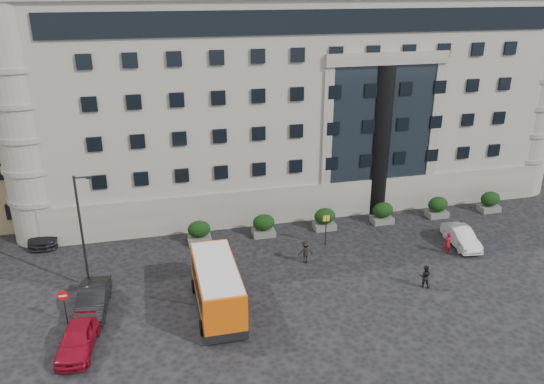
{
  "coord_description": "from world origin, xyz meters",
  "views": [
    {
      "loc": [
        -7.44,
        -29.96,
        19.18
      ],
      "look_at": [
        1.13,
        4.73,
        5.0
      ],
      "focal_mm": 35.0,
      "sensor_mm": 36.0,
      "label": 1
    }
  ],
  "objects": [
    {
      "name": "parked_car_b",
      "position": [
        -11.5,
        0.01,
        0.79
      ],
      "size": [
        2.05,
        4.93,
        1.59
      ],
      "primitive_type": "imported",
      "rotation": [
        0.0,
        0.0,
        -0.08
      ],
      "color": "black",
      "rests_on": "ground"
    },
    {
      "name": "hedge_b",
      "position": [
        1.2,
        7.8,
        0.93
      ],
      "size": [
        1.8,
        1.26,
        1.84
      ],
      "color": "#5A5A57",
      "rests_on": "ground"
    },
    {
      "name": "entrance_column",
      "position": [
        12.0,
        10.3,
        6.5
      ],
      "size": [
        1.8,
        1.8,
        13.0
      ],
      "primitive_type": "cylinder",
      "color": "black",
      "rests_on": "ground"
    },
    {
      "name": "hedge_e",
      "position": [
        16.8,
        7.8,
        0.93
      ],
      "size": [
        1.8,
        1.26,
        1.84
      ],
      "color": "#5A5A57",
      "rests_on": "ground"
    },
    {
      "name": "ground",
      "position": [
        0.0,
        0.0,
        0.0
      ],
      "size": [
        120.0,
        120.0,
        0.0
      ],
      "primitive_type": "plane",
      "color": "black",
      "rests_on": "ground"
    },
    {
      "name": "white_taxi",
      "position": [
        15.77,
        2.44,
        0.72
      ],
      "size": [
        1.96,
        4.48,
        1.43
      ],
      "primitive_type": "imported",
      "rotation": [
        0.0,
        0.0,
        -0.1
      ],
      "color": "silver",
      "rests_on": "ground"
    },
    {
      "name": "minibus",
      "position": [
        -3.95,
        -1.66,
        1.68
      ],
      "size": [
        2.79,
        7.31,
        3.05
      ],
      "rotation": [
        0.0,
        0.0,
        -0.0
      ],
      "color": "#DD560A",
      "rests_on": "ground"
    },
    {
      "name": "parked_car_d",
      "position": [
        -16.13,
        16.0,
        0.73
      ],
      "size": [
        3.29,
        5.6,
        1.46
      ],
      "primitive_type": "imported",
      "rotation": [
        0.0,
        0.0,
        -0.17
      ],
      "color": "black",
      "rests_on": "ground"
    },
    {
      "name": "hedge_f",
      "position": [
        22.0,
        7.8,
        0.93
      ],
      "size": [
        1.8,
        1.26,
        1.84
      ],
      "color": "#5A5A57",
      "rests_on": "ground"
    },
    {
      "name": "street_lamp",
      "position": [
        -11.94,
        3.0,
        4.37
      ],
      "size": [
        1.16,
        0.18,
        8.0
      ],
      "color": "#262628",
      "rests_on": "ground"
    },
    {
      "name": "red_truck",
      "position": [
        -17.52,
        18.43,
        1.56
      ],
      "size": [
        2.91,
        5.77,
        3.04
      ],
      "rotation": [
        0.0,
        0.0,
        0.05
      ],
      "color": "maroon",
      "rests_on": "ground"
    },
    {
      "name": "parked_car_c",
      "position": [
        -15.75,
        11.45,
        0.78
      ],
      "size": [
        2.37,
        5.43,
        1.56
      ],
      "primitive_type": "imported",
      "rotation": [
        0.0,
        0.0,
        -0.04
      ],
      "color": "black",
      "rests_on": "ground"
    },
    {
      "name": "parked_car_a",
      "position": [
        -12.09,
        -3.74,
        0.77
      ],
      "size": [
        2.41,
        4.71,
        1.53
      ],
      "primitive_type": "imported",
      "rotation": [
        0.0,
        0.0,
        -0.14
      ],
      "color": "maroon",
      "rests_on": "ground"
    },
    {
      "name": "civic_building",
      "position": [
        6.0,
        22.0,
        9.0
      ],
      "size": [
        44.0,
        24.0,
        18.0
      ],
      "primitive_type": "cube",
      "color": "#9F998D",
      "rests_on": "ground"
    },
    {
      "name": "pedestrian_c",
      "position": [
        3.17,
        2.77,
        0.86
      ],
      "size": [
        1.13,
        0.68,
        1.72
      ],
      "primitive_type": "imported",
      "rotation": [
        0.0,
        0.0,
        3.11
      ],
      "color": "black",
      "rests_on": "ground"
    },
    {
      "name": "pedestrian_b",
      "position": [
        9.96,
        -2.39,
        0.81
      ],
      "size": [
        0.99,
        0.92,
        1.62
      ],
      "primitive_type": "imported",
      "rotation": [
        0.0,
        0.0,
        2.64
      ],
      "color": "black",
      "rests_on": "ground"
    },
    {
      "name": "hedge_a",
      "position": [
        -4.0,
        7.8,
        0.93
      ],
      "size": [
        1.8,
        1.26,
        1.84
      ],
      "color": "#5A5A57",
      "rests_on": "ground"
    },
    {
      "name": "hedge_d",
      "position": [
        11.6,
        7.8,
        0.93
      ],
      "size": [
        1.8,
        1.26,
        1.84
      ],
      "color": "#5A5A57",
      "rests_on": "ground"
    },
    {
      "name": "no_entry_sign",
      "position": [
        -13.0,
        -1.04,
        1.65
      ],
      "size": [
        0.64,
        0.16,
        2.32
      ],
      "color": "#262628",
      "rests_on": "ground"
    },
    {
      "name": "hedge_c",
      "position": [
        6.4,
        7.8,
        0.93
      ],
      "size": [
        1.8,
        1.26,
        1.84
      ],
      "color": "#5A5A57",
      "rests_on": "ground"
    },
    {
      "name": "bus_stop_sign",
      "position": [
        5.5,
        5.0,
        1.73
      ],
      "size": [
        0.5,
        0.08,
        2.52
      ],
      "color": "#262628",
      "rests_on": "ground"
    },
    {
      "name": "pedestrian_a",
      "position": [
        14.0,
        1.53,
        0.86
      ],
      "size": [
        0.71,
        0.55,
        1.72
      ],
      "primitive_type": "imported",
      "rotation": [
        0.0,
        0.0,
        3.38
      ],
      "color": "maroon",
      "rests_on": "ground"
    }
  ]
}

